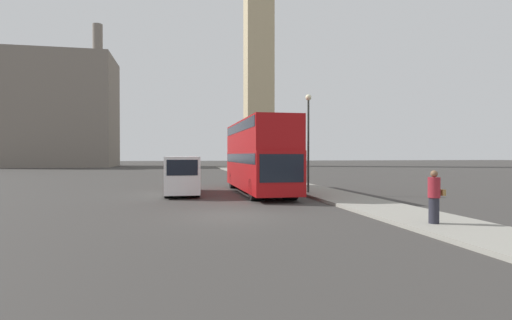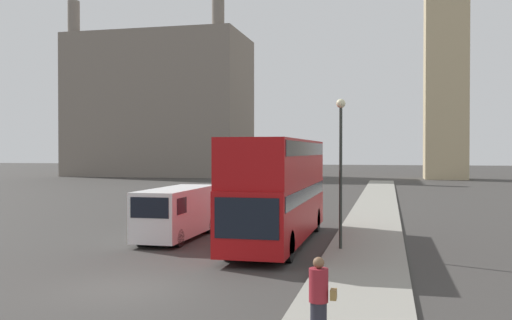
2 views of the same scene
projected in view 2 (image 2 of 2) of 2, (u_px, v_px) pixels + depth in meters
The scene contains 7 objects.
ground_plane at pixel (125, 289), 16.30m from camera, with size 300.00×300.00×0.00m, color #383533.
sidewalk_strip at pixel (355, 300), 14.83m from camera, with size 2.98×120.00×0.15m.
building_block_distant at pixel (161, 106), 91.97m from camera, with size 27.44×15.24×27.14m.
red_double_decker_bus at pixel (279, 186), 24.22m from camera, with size 2.53×11.30×4.42m.
white_van at pixel (176, 212), 25.43m from camera, with size 1.94×6.12×2.28m.
pedestrian at pixel (319, 301), 11.18m from camera, with size 0.54×0.38×1.72m.
street_lamp at pixel (341, 151), 22.13m from camera, with size 0.36×0.36×5.83m.
Camera 2 is at (7.34, -14.97, 3.95)m, focal length 40.00 mm.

